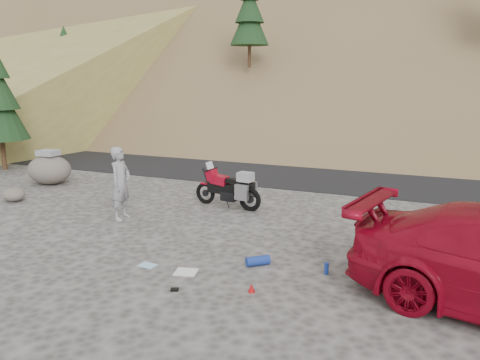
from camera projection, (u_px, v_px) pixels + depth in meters
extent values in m
plane|color=#413E3C|center=(186.00, 237.00, 10.96)|extent=(140.00, 140.00, 0.00)
cube|color=black|center=(294.00, 170.00, 19.06)|extent=(120.00, 7.00, 0.05)
cube|color=brown|center=(401.00, 20.00, 35.51)|extent=(110.00, 51.90, 46.72)
cube|color=brown|center=(401.00, 16.00, 35.45)|extent=(110.00, 43.28, 36.46)
cylinder|color=#3A2415|center=(249.00, 54.00, 24.05)|extent=(0.17, 0.17, 1.40)
cone|color=black|center=(250.00, 22.00, 23.72)|extent=(2.00, 2.00, 2.25)
cone|color=black|center=(250.00, 5.00, 23.54)|extent=(1.50, 1.50, 1.76)
cylinder|color=#3A2415|center=(67.00, 80.00, 31.45)|extent=(0.15, 0.15, 1.26)
cone|color=black|center=(66.00, 58.00, 31.15)|extent=(1.80, 1.80, 2.03)
cone|color=black|center=(65.00, 47.00, 30.99)|extent=(1.35, 1.35, 1.58)
cone|color=black|center=(64.00, 34.00, 30.83)|extent=(0.90, 0.90, 1.13)
cylinder|color=#3A2415|center=(3.00, 151.00, 19.03)|extent=(0.18, 0.18, 1.54)
torus|color=black|center=(205.00, 193.00, 13.86)|extent=(0.66, 0.20, 0.65)
cylinder|color=black|center=(205.00, 193.00, 13.86)|extent=(0.20, 0.08, 0.20)
torus|color=black|center=(250.00, 200.00, 13.11)|extent=(0.70, 0.23, 0.68)
cylinder|color=black|center=(250.00, 200.00, 13.11)|extent=(0.22, 0.11, 0.22)
cylinder|color=black|center=(207.00, 181.00, 13.74)|extent=(0.37, 0.11, 0.79)
cylinder|color=black|center=(211.00, 169.00, 13.60)|extent=(0.12, 0.61, 0.04)
cube|color=black|center=(226.00, 189.00, 13.45)|extent=(1.19, 0.39, 0.29)
cube|color=black|center=(229.00, 196.00, 13.44)|extent=(0.47, 0.35, 0.27)
cube|color=maroon|center=(220.00, 180.00, 13.51)|extent=(0.55, 0.36, 0.30)
cube|color=maroon|center=(212.00, 175.00, 13.62)|extent=(0.34, 0.37, 0.35)
cube|color=silver|center=(210.00, 166.00, 13.60)|extent=(0.15, 0.31, 0.25)
cube|color=black|center=(234.00, 181.00, 13.27)|extent=(0.56, 0.28, 0.12)
cube|color=black|center=(245.00, 184.00, 13.10)|extent=(0.36, 0.22, 0.10)
cube|color=#AAA9AE|center=(241.00, 192.00, 12.91)|extent=(0.40, 0.17, 0.44)
cube|color=#AAA9AE|center=(250.00, 189.00, 13.33)|extent=(0.40, 0.17, 0.44)
cube|color=gray|center=(245.00, 177.00, 13.05)|extent=(0.45, 0.38, 0.25)
cube|color=maroon|center=(205.00, 183.00, 13.80)|extent=(0.31, 0.16, 0.04)
cylinder|color=black|center=(227.00, 203.00, 13.31)|extent=(0.05, 0.21, 0.36)
cylinder|color=#AAA9AE|center=(241.00, 197.00, 13.08)|extent=(0.45, 0.15, 0.13)
imported|color=gray|center=(123.00, 219.00, 12.42)|extent=(0.50, 0.73, 1.93)
ellipsoid|color=#554F49|center=(49.00, 170.00, 16.43)|extent=(1.76, 1.57, 1.02)
cube|color=gray|center=(48.00, 153.00, 16.30)|extent=(0.67, 0.52, 0.18)
ellipsoid|color=#554F49|center=(14.00, 195.00, 14.15)|extent=(0.76, 0.70, 0.41)
cube|color=white|center=(186.00, 272.00, 8.98)|extent=(0.49, 0.46, 0.01)
cylinder|color=navy|center=(258.00, 261.00, 9.31)|extent=(0.49, 0.45, 0.19)
cylinder|color=navy|center=(326.00, 268.00, 8.88)|extent=(0.10, 0.10, 0.23)
cone|color=#AC0B0E|center=(252.00, 288.00, 8.13)|extent=(0.14, 0.14, 0.16)
cube|color=black|center=(175.00, 290.00, 8.21)|extent=(0.16, 0.14, 0.04)
cube|color=#9CCEF2|center=(148.00, 265.00, 9.31)|extent=(0.35, 0.27, 0.01)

